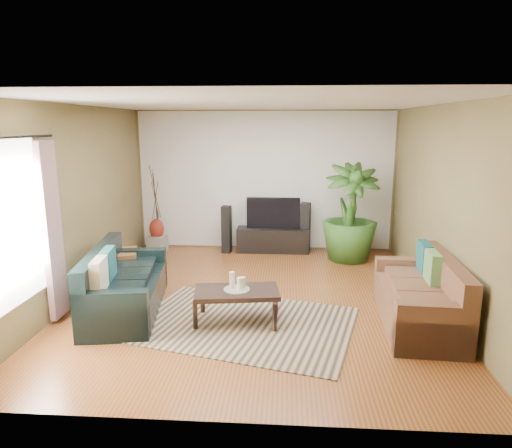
# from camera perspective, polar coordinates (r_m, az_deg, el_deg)

# --- Properties ---
(floor) EXTENTS (5.50, 5.50, 0.00)m
(floor) POSITION_cam_1_polar(r_m,az_deg,el_deg) (6.57, -0.12, -9.36)
(floor) COLOR brown
(floor) RESTS_ON ground
(ceiling) EXTENTS (5.50, 5.50, 0.00)m
(ceiling) POSITION_cam_1_polar(r_m,az_deg,el_deg) (6.11, -0.13, 14.88)
(ceiling) COLOR white
(ceiling) RESTS_ON ground
(wall_back) EXTENTS (5.00, 0.00, 5.00)m
(wall_back) POSITION_cam_1_polar(r_m,az_deg,el_deg) (8.91, 1.12, 5.41)
(wall_back) COLOR olive
(wall_back) RESTS_ON ground
(wall_front) EXTENTS (5.00, 0.00, 5.00)m
(wall_front) POSITION_cam_1_polar(r_m,az_deg,el_deg) (3.54, -3.27, -5.54)
(wall_front) COLOR olive
(wall_front) RESTS_ON ground
(wall_left) EXTENTS (0.00, 5.50, 5.50)m
(wall_left) POSITION_cam_1_polar(r_m,az_deg,el_deg) (6.84, -21.53, 2.40)
(wall_left) COLOR olive
(wall_left) RESTS_ON ground
(wall_right) EXTENTS (0.00, 5.50, 5.50)m
(wall_right) POSITION_cam_1_polar(r_m,az_deg,el_deg) (6.52, 22.38, 1.87)
(wall_right) COLOR olive
(wall_right) RESTS_ON ground
(backwall_panel) EXTENTS (4.90, 0.00, 4.90)m
(backwall_panel) POSITION_cam_1_polar(r_m,az_deg,el_deg) (8.90, 1.12, 5.41)
(backwall_panel) COLOR white
(backwall_panel) RESTS_ON ground
(window_pane) EXTENTS (0.00, 1.80, 1.80)m
(window_pane) POSITION_cam_1_polar(r_m,az_deg,el_deg) (5.45, -28.48, -0.09)
(window_pane) COLOR white
(window_pane) RESTS_ON ground
(curtain_far) EXTENTS (0.08, 0.35, 2.20)m
(curtain_far) POSITION_cam_1_polar(r_m,az_deg,el_deg) (6.10, -24.14, -0.87)
(curtain_far) COLOR gray
(curtain_far) RESTS_ON ground
(curtain_rod) EXTENTS (0.03, 1.90, 0.03)m
(curtain_rod) POSITION_cam_1_polar(r_m,az_deg,el_deg) (5.32, -29.02, 9.40)
(curtain_rod) COLOR black
(curtain_rod) RESTS_ON ground
(sofa_left) EXTENTS (1.11, 2.04, 0.85)m
(sofa_left) POSITION_cam_1_polar(r_m,az_deg,el_deg) (6.29, -15.91, -6.74)
(sofa_left) COLOR black
(sofa_left) RESTS_ON floor
(sofa_right) EXTENTS (0.93, 1.88, 0.85)m
(sofa_right) POSITION_cam_1_polar(r_m,az_deg,el_deg) (6.00, 19.62, -7.95)
(sofa_right) COLOR brown
(sofa_right) RESTS_ON floor
(area_rug) EXTENTS (3.02, 2.48, 0.01)m
(area_rug) POSITION_cam_1_polar(r_m,az_deg,el_deg) (5.81, -1.64, -12.31)
(area_rug) COLOR tan
(area_rug) RESTS_ON floor
(coffee_table) EXTENTS (1.11, 0.71, 0.43)m
(coffee_table) POSITION_cam_1_polar(r_m,az_deg,el_deg) (5.79, -2.40, -10.20)
(coffee_table) COLOR black
(coffee_table) RESTS_ON floor
(candle_tray) EXTENTS (0.32, 0.32, 0.01)m
(candle_tray) POSITION_cam_1_polar(r_m,az_deg,el_deg) (5.71, -2.42, -8.16)
(candle_tray) COLOR gray
(candle_tray) RESTS_ON coffee_table
(candle_tall) EXTENTS (0.07, 0.07, 0.21)m
(candle_tall) POSITION_cam_1_polar(r_m,az_deg,el_deg) (5.70, -3.00, -7.00)
(candle_tall) COLOR beige
(candle_tall) RESTS_ON candle_tray
(candle_mid) EXTENTS (0.07, 0.07, 0.16)m
(candle_mid) POSITION_cam_1_polar(r_m,az_deg,el_deg) (5.64, -2.06, -7.49)
(candle_mid) COLOR white
(candle_mid) RESTS_ON candle_tray
(candle_short) EXTENTS (0.07, 0.07, 0.13)m
(candle_short) POSITION_cam_1_polar(r_m,az_deg,el_deg) (5.73, -1.66, -7.29)
(candle_short) COLOR beige
(candle_short) RESTS_ON candle_tray
(tv_stand) EXTENTS (1.39, 0.42, 0.46)m
(tv_stand) POSITION_cam_1_polar(r_m,az_deg,el_deg) (8.87, 2.13, -1.99)
(tv_stand) COLOR black
(tv_stand) RESTS_ON floor
(television) EXTENTS (1.02, 0.06, 0.60)m
(television) POSITION_cam_1_polar(r_m,az_deg,el_deg) (8.75, 2.16, 1.40)
(television) COLOR black
(television) RESTS_ON tv_stand
(speaker_left) EXTENTS (0.19, 0.21, 0.91)m
(speaker_left) POSITION_cam_1_polar(r_m,az_deg,el_deg) (8.76, -3.70, -0.68)
(speaker_left) COLOR black
(speaker_left) RESTS_ON floor
(speaker_right) EXTENTS (0.21, 0.23, 0.97)m
(speaker_right) POSITION_cam_1_polar(r_m,az_deg,el_deg) (8.81, 6.18, -0.46)
(speaker_right) COLOR black
(speaker_right) RESTS_ON floor
(potted_plant) EXTENTS (1.09, 1.09, 1.76)m
(potted_plant) POSITION_cam_1_polar(r_m,az_deg,el_deg) (8.34, 11.69, 1.40)
(potted_plant) COLOR #2A541C
(potted_plant) RESTS_ON floor
(plant_pot) EXTENTS (0.33, 0.33, 0.25)m
(plant_pot) POSITION_cam_1_polar(r_m,az_deg,el_deg) (8.51, 11.46, -3.58)
(plant_pot) COLOR black
(plant_pot) RESTS_ON floor
(pedestal) EXTENTS (0.37, 0.37, 0.31)m
(pedestal) POSITION_cam_1_polar(r_m,az_deg,el_deg) (9.08, -12.23, -2.41)
(pedestal) COLOR #969693
(pedestal) RESTS_ON floor
(vase) EXTENTS (0.28, 0.28, 0.40)m
(vase) POSITION_cam_1_polar(r_m,az_deg,el_deg) (9.01, -12.31, -0.58)
(vase) COLOR maroon
(vase) RESTS_ON pedestal
(side_table) EXTENTS (0.67, 0.67, 0.57)m
(side_table) POSITION_cam_1_polar(r_m,az_deg,el_deg) (7.21, -16.75, -5.48)
(side_table) COLOR brown
(side_table) RESTS_ON floor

